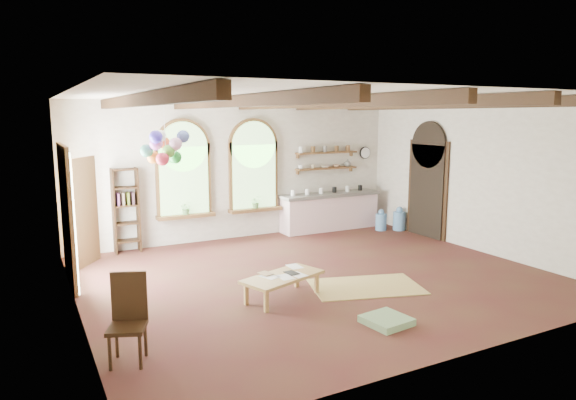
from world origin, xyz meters
TOP-DOWN VIEW (x-y plane):
  - floor at (0.00, 0.00)m, footprint 8.00×8.00m
  - ceiling_beams at (0.00, 0.00)m, footprint 6.20×6.80m
  - window_left at (-1.40, 3.43)m, footprint 1.30×0.28m
  - window_right at (0.30, 3.43)m, footprint 1.30×0.28m
  - left_doorway at (-3.95, 1.80)m, footprint 0.10×1.90m
  - right_doorway at (3.95, 1.50)m, footprint 0.10×1.30m
  - kitchen_counter at (2.30, 3.20)m, footprint 2.68×0.62m
  - wall_shelf_lower at (2.30, 3.38)m, footprint 1.70×0.24m
  - wall_shelf_upper at (2.30, 3.38)m, footprint 1.70×0.24m
  - wall_clock at (3.55, 3.45)m, footprint 0.32×0.04m
  - bookshelf at (-2.70, 3.32)m, footprint 0.53×0.32m
  - coffee_table at (-1.06, -0.73)m, footprint 1.47×1.02m
  - side_chair at (-3.64, -1.78)m, footprint 0.55×0.55m
  - floor_mat at (0.44, -0.89)m, footprint 2.08×1.61m
  - floor_cushion at (-0.24, -2.30)m, footprint 0.64×0.64m
  - water_jug_a at (3.40, 2.50)m, footprint 0.28×0.28m
  - water_jug_b at (3.82, 2.30)m, footprint 0.31×0.31m
  - balloon_cluster at (-2.41, 1.02)m, footprint 0.79×0.81m
  - table_book at (-1.36, -0.58)m, footprint 0.23×0.28m
  - tablet at (-0.89, -0.70)m, footprint 0.19×0.26m
  - potted_plant_left at (-1.40, 3.32)m, footprint 0.27×0.23m
  - potted_plant_right at (0.30, 3.32)m, footprint 0.27×0.23m
  - shelf_cup_a at (1.55, 3.38)m, footprint 0.12×0.10m
  - shelf_cup_b at (1.90, 3.38)m, footprint 0.10×0.10m
  - shelf_bowl_a at (2.25, 3.38)m, footprint 0.22×0.22m
  - shelf_bowl_b at (2.60, 3.38)m, footprint 0.20×0.20m
  - shelf_vase at (2.95, 3.38)m, footprint 0.18×0.18m

SIDE VIEW (x-z plane):
  - floor at x=0.00m, z-range 0.00..0.00m
  - floor_mat at x=0.44m, z-range 0.00..0.02m
  - floor_cushion at x=-0.24m, z-range 0.00..0.10m
  - water_jug_a at x=3.40m, z-range -0.04..0.50m
  - water_jug_b at x=3.82m, z-range -0.04..0.56m
  - side_chair at x=-3.64m, z-range -0.22..0.83m
  - coffee_table at x=-1.06m, z-range 0.15..0.53m
  - tablet at x=-0.89m, z-range 0.38..0.40m
  - table_book at x=-1.36m, z-range 0.38..0.40m
  - kitchen_counter at x=2.30m, z-range 0.01..0.95m
  - potted_plant_left at x=-1.40m, z-range 0.70..1.00m
  - potted_plant_right at x=0.30m, z-range 0.70..1.00m
  - bookshelf at x=-2.70m, z-range 0.00..1.80m
  - right_doorway at x=3.95m, z-range -0.10..2.30m
  - left_doorway at x=-3.95m, z-range -0.10..2.40m
  - wall_shelf_lower at x=2.30m, z-range 1.53..1.57m
  - shelf_bowl_a at x=2.25m, z-range 1.57..1.62m
  - shelf_bowl_b at x=2.60m, z-range 1.57..1.63m
  - shelf_cup_b at x=1.90m, z-range 1.57..1.66m
  - shelf_cup_a at x=1.55m, z-range 1.57..1.67m
  - window_left at x=-1.40m, z-range 0.53..2.73m
  - window_right at x=0.30m, z-range 0.53..2.73m
  - shelf_vase at x=2.95m, z-range 1.57..1.76m
  - wall_clock at x=3.55m, z-range 1.74..2.06m
  - wall_shelf_upper at x=2.30m, z-range 1.93..1.97m
  - balloon_cluster at x=-2.41m, z-range 1.77..2.91m
  - ceiling_beams at x=0.00m, z-range 3.01..3.19m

